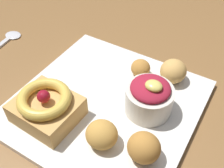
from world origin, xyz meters
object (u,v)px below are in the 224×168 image
front_plate (106,104)px  berry_ramekin (149,97)px  cake_slice (46,106)px  fritter_back (173,71)px  fritter_extra (144,148)px  fritter_front (141,68)px  fritter_middle (102,134)px  spoon (5,41)px

front_plate → berry_ramekin: 0.08m
cake_slice → fritter_back: 0.24m
cake_slice → berry_ramekin: (0.14, 0.10, 0.00)m
front_plate → fritter_extra: size_ratio=6.22×
fritter_front → front_plate: bearing=-101.0°
fritter_front → fritter_middle: (0.02, -0.17, 0.00)m
cake_slice → spoon: cake_slice is taller
fritter_extra → cake_slice: bearing=-174.9°
berry_ramekin → fritter_extra: berry_ramekin is taller
fritter_front → fritter_back: size_ratio=0.73×
cake_slice → fritter_back: (0.14, 0.19, -0.00)m
front_plate → fritter_front: fritter_front is taller
spoon → fritter_back: bearing=-86.6°
front_plate → fritter_front: bearing=79.0°
cake_slice → berry_ramekin: size_ratio=1.29×
fritter_front → fritter_extra: (0.08, -0.16, 0.01)m
spoon → fritter_extra: bearing=-111.6°
front_plate → berry_ramekin: bearing=18.0°
berry_ramekin → cake_slice: bearing=-143.3°
berry_ramekin → fritter_middle: size_ratio=1.61×
front_plate → fritter_middle: (0.04, -0.07, 0.03)m
spoon → berry_ramekin: bearing=-100.2°
fritter_back → spoon: size_ratio=0.40×
fritter_back → fritter_extra: size_ratio=1.03×
cake_slice → fritter_extra: (0.17, 0.01, -0.00)m
front_plate → fritter_back: size_ratio=6.04×
cake_slice → fritter_middle: bearing=2.2°
fritter_front → fritter_extra: bearing=-61.9°
front_plate → fritter_front: (0.02, 0.10, 0.02)m
spoon → fritter_middle: bearing=-115.9°
berry_ramekin → spoon: size_ratio=0.63×
fritter_extra → spoon: 0.42m
front_plate → spoon: 0.31m
cake_slice → fritter_middle: cake_slice is taller
berry_ramekin → fritter_middle: berry_ramekin is taller
front_plate → fritter_extra: bearing=-31.4°
front_plate → spoon: bearing=171.4°
fritter_extra → berry_ramekin: bearing=111.2°
berry_ramekin → spoon: berry_ramekin is taller
berry_ramekin → fritter_front: (-0.05, 0.07, -0.01)m
fritter_front → spoon: bearing=-171.3°
cake_slice → spoon: (-0.24, 0.12, -0.04)m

